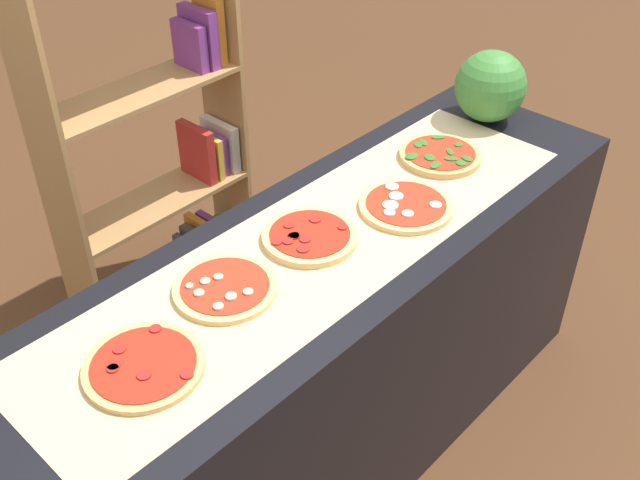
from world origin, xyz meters
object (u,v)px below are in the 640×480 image
at_px(pizza_pepperoni_2, 310,236).
at_px(pizza_mozzarella_3, 406,206).
at_px(pizza_spinach_4, 440,155).
at_px(pizza_mushroom_1, 225,288).
at_px(pizza_pepperoni_0, 144,366).
at_px(bookshelf, 172,159).
at_px(watermelon, 490,86).

height_order(pizza_pepperoni_2, pizza_mozzarella_3, pizza_pepperoni_2).
bearing_deg(pizza_spinach_4, pizza_mushroom_1, 179.08).
bearing_deg(pizza_mozzarella_3, pizza_pepperoni_0, 177.52).
xyz_separation_m(pizza_pepperoni_0, pizza_mushroom_1, (0.31, 0.07, 0.00)).
distance_m(pizza_pepperoni_0, bookshelf, 1.45).
bearing_deg(pizza_pepperoni_2, pizza_mozzarella_3, -18.36).
xyz_separation_m(pizza_pepperoni_0, watermelon, (1.58, 0.10, 0.12)).
xyz_separation_m(pizza_mozzarella_3, pizza_spinach_4, (0.31, 0.10, 0.00)).
height_order(pizza_pepperoni_0, pizza_mushroom_1, pizza_mushroom_1).
height_order(pizza_spinach_4, watermelon, watermelon).
relative_size(pizza_pepperoni_0, bookshelf, 0.19).
distance_m(pizza_mushroom_1, bookshelf, 1.22).
xyz_separation_m(pizza_pepperoni_0, pizza_pepperoni_2, (0.62, 0.06, 0.00)).
xyz_separation_m(pizza_pepperoni_2, pizza_spinach_4, (0.62, -0.01, 0.00)).
bearing_deg(pizza_mozzarella_3, watermelon, 12.17).
bearing_deg(pizza_pepperoni_0, pizza_mushroom_1, 12.91).
relative_size(pizza_pepperoni_0, pizza_mozzarella_3, 0.99).
bearing_deg(pizza_pepperoni_2, watermelon, 2.31).
distance_m(pizza_mushroom_1, pizza_pepperoni_2, 0.31).
bearing_deg(pizza_spinach_4, pizza_pepperoni_2, 179.37).
bearing_deg(pizza_spinach_4, pizza_pepperoni_0, -177.41).
distance_m(pizza_pepperoni_0, pizza_mushroom_1, 0.32).
distance_m(watermelon, bookshelf, 1.28).
bearing_deg(pizza_mushroom_1, pizza_pepperoni_0, -167.09).
distance_m(pizza_mushroom_1, pizza_spinach_4, 0.92).
height_order(pizza_mushroom_1, pizza_spinach_4, pizza_spinach_4).
xyz_separation_m(pizza_mushroom_1, bookshelf, (0.59, 1.03, -0.29)).
height_order(pizza_mushroom_1, bookshelf, bookshelf).
distance_m(pizza_pepperoni_2, pizza_spinach_4, 0.62).
bearing_deg(pizza_mozzarella_3, pizza_mushroom_1, 169.84).
xyz_separation_m(pizza_mozzarella_3, watermelon, (0.65, 0.14, 0.11)).
bearing_deg(watermelon, pizza_spinach_4, -172.50).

